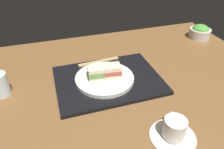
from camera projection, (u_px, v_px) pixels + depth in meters
The scene contains 9 objects.
ground_plane at pixel (120, 86), 89.76cm from camera, with size 140.00×100.00×3.00cm, color brown.
serving_tray at pixel (108, 80), 89.32cm from camera, with size 42.87×32.13×1.53cm, color black.
sandwich_plate at pixel (105, 78), 87.53cm from camera, with size 23.98×23.98×1.63cm, color silver.
sandwich_near at pixel (112, 71), 86.05cm from camera, with size 7.43×6.17×5.18cm.
sandwich_far at pixel (97, 73), 85.23cm from camera, with size 7.23×6.29×4.93cm.
salad_bowl at pixel (200, 32), 123.28cm from camera, with size 11.87×11.87×7.91cm.
chopsticks_pair at pixel (99, 62), 99.35cm from camera, with size 19.39×3.18×0.70cm.
coffee_cup at pixel (174, 130), 64.45cm from camera, with size 14.27×14.27×7.19cm.
drinking_glass at pixel (0, 85), 80.35cm from camera, with size 6.29×6.29×9.16cm, color silver.
Camera 1 is at (24.82, 66.89, 53.27)cm, focal length 34.34 mm.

